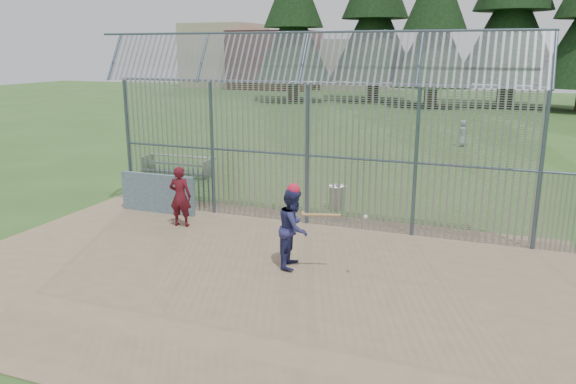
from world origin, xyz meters
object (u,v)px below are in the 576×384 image
at_px(batter, 294,228).
at_px(trash_can, 337,197).
at_px(dugout_wall, 158,193).
at_px(bleacher, 177,165).
at_px(onlooker, 180,196).

relative_size(batter, trash_can, 2.24).
distance_m(dugout_wall, batter, 6.00).
distance_m(trash_can, bleacher, 7.73).
relative_size(onlooker, trash_can, 2.10).
distance_m(dugout_wall, bleacher, 5.37).
bearing_deg(batter, trash_can, -3.18).
relative_size(dugout_wall, bleacher, 0.83).
bearing_deg(batter, bleacher, 38.33).
height_order(dugout_wall, bleacher, dugout_wall).
xyz_separation_m(batter, onlooker, (-4.02, 1.70, -0.06)).
bearing_deg(dugout_wall, onlooker, -33.68).
bearing_deg(bleacher, dugout_wall, -64.39).
xyz_separation_m(batter, trash_can, (-0.39, 4.99, -0.56)).
bearing_deg(onlooker, bleacher, -66.87).
bearing_deg(trash_can, onlooker, -137.92).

